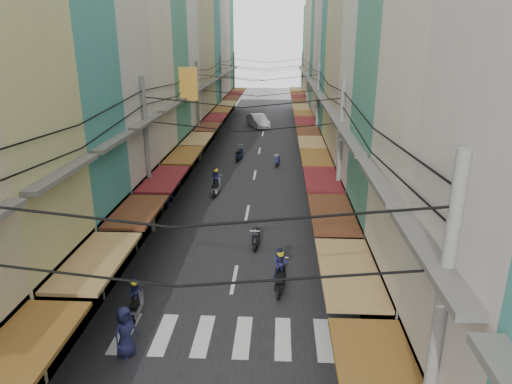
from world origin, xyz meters
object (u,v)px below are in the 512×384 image
(market_umbrella, at_px, (410,302))
(traffic_sign, at_px, (390,264))
(bicycle, at_px, (375,295))
(white_car, at_px, (258,127))

(market_umbrella, distance_m, traffic_sign, 2.62)
(bicycle, relative_size, traffic_sign, 0.52)
(market_umbrella, relative_size, traffic_sign, 0.85)
(bicycle, distance_m, market_umbrella, 4.48)
(traffic_sign, bearing_deg, market_umbrella, -89.14)
(bicycle, height_order, market_umbrella, market_umbrella)
(white_car, bearing_deg, bicycle, -100.62)
(market_umbrella, xyz_separation_m, traffic_sign, (-0.04, 2.62, -0.08))
(white_car, distance_m, bicycle, 37.46)
(bicycle, distance_m, traffic_sign, 2.45)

